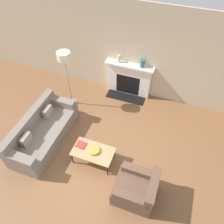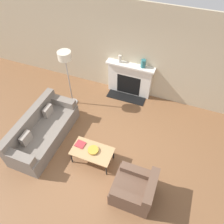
{
  "view_description": "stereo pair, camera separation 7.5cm",
  "coord_description": "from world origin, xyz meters",
  "px_view_note": "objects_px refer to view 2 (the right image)",
  "views": [
    {
      "loc": [
        1.26,
        -2.54,
        4.92
      ],
      "look_at": [
        -0.16,
        1.35,
        0.45
      ],
      "focal_mm": 35.0,
      "sensor_mm": 36.0,
      "label": 1
    },
    {
      "loc": [
        1.33,
        -2.52,
        4.92
      ],
      "look_at": [
        -0.16,
        1.35,
        0.45
      ],
      "focal_mm": 35.0,
      "sensor_mm": 36.0,
      "label": 2
    }
  ],
  "objects_px": {
    "bowl": "(93,150)",
    "mantel_vase_center_left": "(143,64)",
    "coffee_table": "(92,152)",
    "floor_lamp": "(65,61)",
    "mantel_vase_left": "(120,59)",
    "fireplace": "(129,80)",
    "armchair_near": "(135,189)",
    "book": "(80,144)",
    "couch": "(43,131)"
  },
  "relations": [
    {
      "from": "book",
      "to": "armchair_near",
      "type": "bearing_deg",
      "value": -15.59
    },
    {
      "from": "couch",
      "to": "mantel_vase_left",
      "type": "xyz_separation_m",
      "value": [
        1.21,
        2.64,
        0.91
      ]
    },
    {
      "from": "mantel_vase_left",
      "to": "fireplace",
      "type": "bearing_deg",
      "value": -2.41
    },
    {
      "from": "armchair_near",
      "to": "mantel_vase_left",
      "type": "bearing_deg",
      "value": -154.81
    },
    {
      "from": "fireplace",
      "to": "couch",
      "type": "distance_m",
      "value": 3.07
    },
    {
      "from": "bowl",
      "to": "floor_lamp",
      "type": "xyz_separation_m",
      "value": [
        -1.5,
        1.66,
        1.11
      ]
    },
    {
      "from": "couch",
      "to": "coffee_table",
      "type": "bearing_deg",
      "value": -95.21
    },
    {
      "from": "book",
      "to": "floor_lamp",
      "type": "height_order",
      "value": "floor_lamp"
    },
    {
      "from": "book",
      "to": "mantel_vase_center_left",
      "type": "relative_size",
      "value": 1.01
    },
    {
      "from": "bowl",
      "to": "mantel_vase_left",
      "type": "distance_m",
      "value": 2.9
    },
    {
      "from": "coffee_table",
      "to": "mantel_vase_center_left",
      "type": "distance_m",
      "value": 2.94
    },
    {
      "from": "couch",
      "to": "mantel_vase_center_left",
      "type": "distance_m",
      "value": 3.4
    },
    {
      "from": "bowl",
      "to": "book",
      "type": "relative_size",
      "value": 1.06
    },
    {
      "from": "mantel_vase_center_left",
      "to": "armchair_near",
      "type": "bearing_deg",
      "value": -75.94
    },
    {
      "from": "fireplace",
      "to": "book",
      "type": "distance_m",
      "value": 2.73
    },
    {
      "from": "couch",
      "to": "armchair_near",
      "type": "xyz_separation_m",
      "value": [
        2.76,
        -0.64,
        -0.01
      ]
    },
    {
      "from": "book",
      "to": "couch",
      "type": "bearing_deg",
      "value": -179.68
    },
    {
      "from": "fireplace",
      "to": "mantel_vase_center_left",
      "type": "bearing_deg",
      "value": 2.24
    },
    {
      "from": "mantel_vase_left",
      "to": "mantel_vase_center_left",
      "type": "distance_m",
      "value": 0.72
    },
    {
      "from": "couch",
      "to": "floor_lamp",
      "type": "xyz_separation_m",
      "value": [
        0.05,
        1.54,
        1.24
      ]
    },
    {
      "from": "coffee_table",
      "to": "floor_lamp",
      "type": "height_order",
      "value": "floor_lamp"
    },
    {
      "from": "armchair_near",
      "to": "mantel_vase_left",
      "type": "distance_m",
      "value": 3.74
    },
    {
      "from": "coffee_table",
      "to": "mantel_vase_left",
      "type": "xyz_separation_m",
      "value": [
        -0.3,
        2.78,
        0.84
      ]
    },
    {
      "from": "couch",
      "to": "floor_lamp",
      "type": "bearing_deg",
      "value": -1.76
    },
    {
      "from": "bowl",
      "to": "armchair_near",
      "type": "bearing_deg",
      "value": -22.83
    },
    {
      "from": "book",
      "to": "fireplace",
      "type": "bearing_deg",
      "value": 85.67
    },
    {
      "from": "floor_lamp",
      "to": "mantel_vase_center_left",
      "type": "xyz_separation_m",
      "value": [
        1.89,
        1.11,
        -0.33
      ]
    },
    {
      "from": "mantel_vase_left",
      "to": "couch",
      "type": "bearing_deg",
      "value": -114.65
    },
    {
      "from": "fireplace",
      "to": "couch",
      "type": "relative_size",
      "value": 0.69
    },
    {
      "from": "fireplace",
      "to": "armchair_near",
      "type": "height_order",
      "value": "fireplace"
    },
    {
      "from": "couch",
      "to": "mantel_vase_left",
      "type": "relative_size",
      "value": 9.57
    },
    {
      "from": "coffee_table",
      "to": "couch",
      "type": "bearing_deg",
      "value": 174.79
    },
    {
      "from": "mantel_vase_center_left",
      "to": "book",
      "type": "bearing_deg",
      "value": -105.73
    },
    {
      "from": "fireplace",
      "to": "couch",
      "type": "bearing_deg",
      "value": -120.71
    },
    {
      "from": "couch",
      "to": "armchair_near",
      "type": "distance_m",
      "value": 2.83
    },
    {
      "from": "couch",
      "to": "coffee_table",
      "type": "relative_size",
      "value": 2.16
    },
    {
      "from": "coffee_table",
      "to": "book",
      "type": "height_order",
      "value": "book"
    },
    {
      "from": "book",
      "to": "mantel_vase_left",
      "type": "distance_m",
      "value": 2.83
    },
    {
      "from": "couch",
      "to": "bowl",
      "type": "distance_m",
      "value": 1.56
    },
    {
      "from": "fireplace",
      "to": "armchair_near",
      "type": "bearing_deg",
      "value": -69.9
    },
    {
      "from": "armchair_near",
      "to": "bowl",
      "type": "bearing_deg",
      "value": -112.83
    },
    {
      "from": "bowl",
      "to": "floor_lamp",
      "type": "relative_size",
      "value": 0.14
    },
    {
      "from": "book",
      "to": "coffee_table",
      "type": "bearing_deg",
      "value": -6.6
    },
    {
      "from": "coffee_table",
      "to": "fireplace",
      "type": "bearing_deg",
      "value": 89.08
    },
    {
      "from": "armchair_near",
      "to": "floor_lamp",
      "type": "distance_m",
      "value": 3.69
    },
    {
      "from": "bowl",
      "to": "mantel_vase_center_left",
      "type": "relative_size",
      "value": 1.08
    },
    {
      "from": "fireplace",
      "to": "floor_lamp",
      "type": "relative_size",
      "value": 0.82
    },
    {
      "from": "mantel_vase_center_left",
      "to": "coffee_table",
      "type": "bearing_deg",
      "value": -98.54
    },
    {
      "from": "floor_lamp",
      "to": "fireplace",
      "type": "bearing_deg",
      "value": 35.8
    },
    {
      "from": "armchair_near",
      "to": "mantel_vase_center_left",
      "type": "relative_size",
      "value": 3.61
    }
  ]
}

